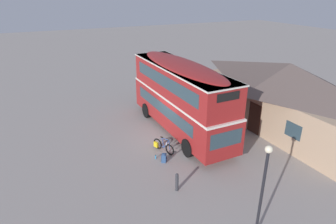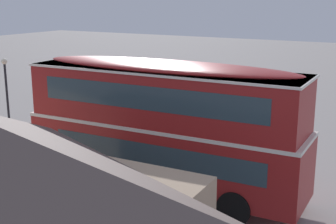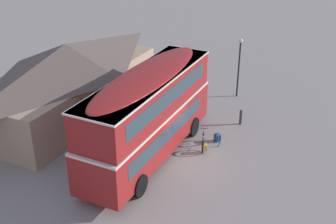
{
  "view_description": "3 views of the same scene",
  "coord_description": "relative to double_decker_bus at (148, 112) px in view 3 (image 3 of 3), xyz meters",
  "views": [
    {
      "loc": [
        15.24,
        -7.03,
        9.03
      ],
      "look_at": [
        0.21,
        -0.07,
        1.95
      ],
      "focal_mm": 30.78,
      "sensor_mm": 36.0,
      "label": 1
    },
    {
      "loc": [
        -8.63,
        14.95,
        6.94
      ],
      "look_at": [
        0.46,
        -1.0,
        2.38
      ],
      "focal_mm": 50.1,
      "sensor_mm": 36.0,
      "label": 2
    },
    {
      "loc": [
        -17.35,
        -8.66,
        12.36
      ],
      "look_at": [
        0.39,
        0.64,
        2.32
      ],
      "focal_mm": 46.07,
      "sensor_mm": 36.0,
      "label": 3
    }
  ],
  "objects": [
    {
      "name": "double_decker_bus",
      "position": [
        0.0,
        0.0,
        0.0
      ],
      "size": [
        10.19,
        2.86,
        4.79
      ],
      "color": "black",
      "rests_on": "ground"
    },
    {
      "name": "street_lamp",
      "position": [
        9.52,
        -1.49,
        -0.07
      ],
      "size": [
        0.28,
        0.28,
        4.09
      ],
      "color": "black",
      "rests_on": "ground"
    },
    {
      "name": "pub_building",
      "position": [
        2.28,
        6.99,
        -0.33
      ],
      "size": [
        13.1,
        5.94,
        4.52
      ],
      "color": "tan",
      "rests_on": "ground"
    },
    {
      "name": "water_bottle_blue_sports",
      "position": [
        2.64,
        -2.92,
        -2.53
      ],
      "size": [
        0.08,
        0.08,
        0.25
      ],
      "color": "#338CBF",
      "rests_on": "ground"
    },
    {
      "name": "touring_bicycle",
      "position": [
        2.05,
        -2.22,
        -2.27
      ],
      "size": [
        1.6,
        0.82,
        1.0
      ],
      "color": "black",
      "rests_on": "ground"
    },
    {
      "name": "kerb_bollard",
      "position": [
        5.69,
        -3.08,
        -2.15
      ],
      "size": [
        0.16,
        0.16,
        0.97
      ],
      "color": "#333338",
      "rests_on": "ground"
    },
    {
      "name": "ground_plane",
      "position": [
        0.62,
        -1.23,
        -2.64
      ],
      "size": [
        120.0,
        120.0,
        0.0
      ],
      "primitive_type": "plane",
      "color": "gray"
    },
    {
      "name": "backpack_on_ground",
      "position": [
        3.12,
        -2.61,
        -2.38
      ],
      "size": [
        0.41,
        0.39,
        0.52
      ],
      "color": "#2D4C7A",
      "rests_on": "ground"
    }
  ]
}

